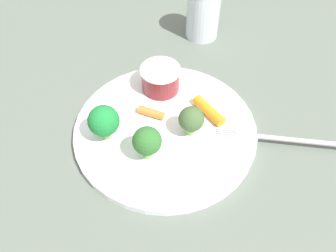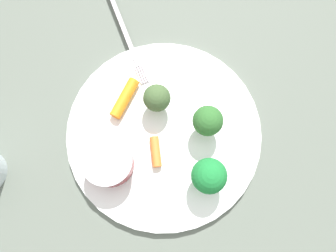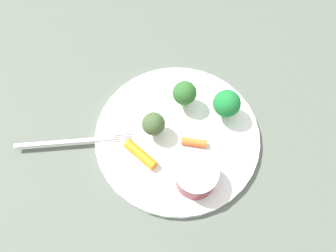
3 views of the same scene
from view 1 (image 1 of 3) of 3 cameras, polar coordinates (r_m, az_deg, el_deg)
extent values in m
plane|color=#596157|center=(0.53, 0.09, -1.06)|extent=(2.40, 2.40, 0.00)
cylinder|color=white|center=(0.53, 0.09, -0.65)|extent=(0.27, 0.27, 0.01)
cylinder|color=maroon|center=(0.57, -0.71, 7.48)|extent=(0.06, 0.06, 0.04)
cylinder|color=silver|center=(0.56, -0.73, 8.99)|extent=(0.06, 0.06, 0.00)
cylinder|color=#7FBA64|center=(0.49, -2.66, -4.19)|extent=(0.01, 0.01, 0.02)
sphere|color=#2E642B|center=(0.47, -2.77, -2.40)|extent=(0.04, 0.04, 0.04)
cylinder|color=#81BD5E|center=(0.51, 4.19, -0.50)|extent=(0.01, 0.01, 0.02)
sphere|color=#405A32|center=(0.50, 4.34, 1.12)|extent=(0.04, 0.04, 0.04)
cylinder|color=#7FB556|center=(0.51, -9.34, -1.07)|extent=(0.01, 0.01, 0.02)
sphere|color=#1C7A35|center=(0.49, -9.72, 0.84)|extent=(0.04, 0.04, 0.04)
cylinder|color=orange|center=(0.54, -2.22, 2.17)|extent=(0.04, 0.03, 0.01)
cylinder|color=orange|center=(0.54, 7.07, 2.49)|extent=(0.05, 0.06, 0.02)
cube|color=#C1B0BA|center=(0.54, 19.75, -2.10)|extent=(0.16, 0.03, 0.00)
cube|color=#C1B0BA|center=(0.52, 9.81, -1.56)|extent=(0.03, 0.01, 0.00)
cube|color=#C1B0BA|center=(0.52, 9.82, -1.27)|extent=(0.03, 0.01, 0.00)
cube|color=#C1B0BA|center=(0.53, 9.82, -0.98)|extent=(0.03, 0.01, 0.00)
cube|color=#C1B0BA|center=(0.53, 9.83, -0.70)|extent=(0.03, 0.01, 0.00)
cylinder|color=silver|center=(0.69, 6.08, 17.71)|extent=(0.06, 0.06, 0.10)
camera|label=2|loc=(0.39, -21.17, 49.28)|focal=32.78mm
camera|label=3|loc=(0.56, 12.24, 56.39)|focal=34.10mm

